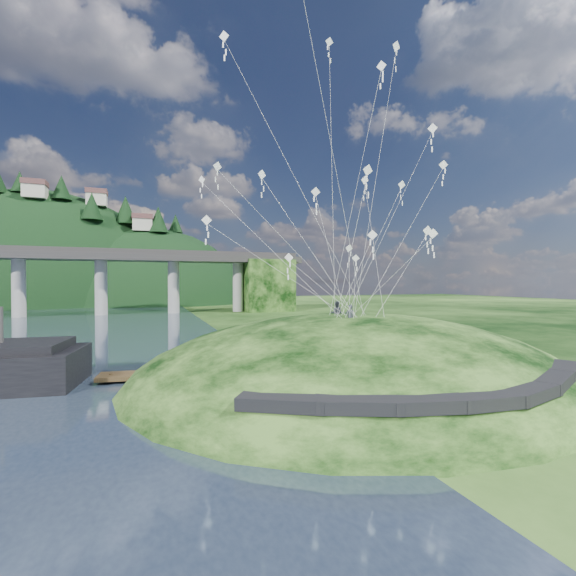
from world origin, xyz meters
name	(u,v)px	position (x,y,z in m)	size (l,w,h in m)	color
ground	(263,394)	(0.00, 0.00, 0.00)	(320.00, 320.00, 0.00)	black
grass_hill	(353,396)	(8.00, 2.00, -1.50)	(36.00, 32.00, 13.00)	black
footpath	(463,391)	(7.46, -9.74, 2.08)	(22.29, 5.84, 0.83)	black
bridge	(49,271)	(-26.46, 70.07, 9.70)	(160.00, 11.00, 15.00)	#2D2B2B
far_ridge	(26,327)	(-43.58, 122.17, -7.44)	(153.00, 70.00, 94.50)	black
wooden_dock	(188,373)	(-4.25, 6.19, 0.41)	(13.28, 3.80, 0.94)	#382817
kite_flyers	(340,302)	(6.99, 2.24, 5.94)	(1.44, 3.81, 2.01)	#282C36
kite_swarm	(346,168)	(7.89, 3.10, 16.77)	(21.43, 15.83, 19.47)	white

